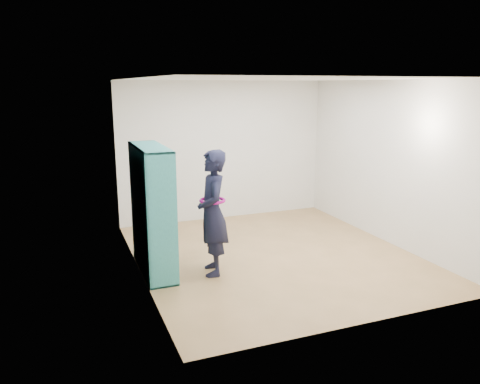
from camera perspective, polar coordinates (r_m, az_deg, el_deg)
name	(u,v)px	position (r m, az deg, el deg)	size (l,w,h in m)	color
floor	(274,255)	(7.18, 4.16, -7.66)	(4.50, 4.50, 0.00)	olive
ceiling	(277,79)	(6.72, 4.54, 13.58)	(4.50, 4.50, 0.00)	white
wall_left	(137,181)	(6.24, -12.46, 1.35)	(0.02, 4.50, 2.60)	silver
wall_right	(388,163)	(7.89, 17.57, 3.44)	(0.02, 4.50, 2.60)	silver
wall_back	(224,151)	(8.88, -1.97, 5.04)	(4.00, 0.02, 2.60)	silver
wall_front	(371,208)	(4.95, 15.70, -1.84)	(4.00, 0.02, 2.60)	silver
bookshelf	(150,212)	(6.44, -10.87, -2.38)	(0.38, 1.30, 1.74)	teal
person	(213,213)	(6.26, -3.36, -2.55)	(0.51, 0.68, 1.70)	black
smartphone	(200,204)	(6.28, -4.85, -1.48)	(0.01, 0.10, 0.14)	silver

